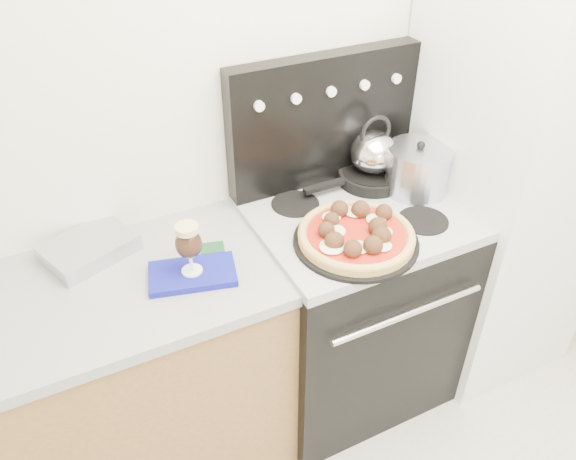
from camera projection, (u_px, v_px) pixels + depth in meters
room_shell at (560, 304)px, 1.19m from camera, size 3.52×3.01×2.52m
base_cabinet at (75, 404)px, 1.96m from camera, size 1.45×0.60×0.86m
countertop at (41, 311)px, 1.69m from camera, size 1.48×0.63×0.04m
stove_body at (349, 308)px, 2.33m from camera, size 0.76×0.65×0.88m
cooktop at (357, 217)px, 2.06m from camera, size 0.76×0.65×0.04m
backguard at (323, 120)px, 2.10m from camera, size 0.76×0.08×0.50m
fridge at (509, 166)px, 2.26m from camera, size 0.64×0.68×1.90m
foil_sheet at (89, 248)px, 1.86m from camera, size 0.33×0.29×0.06m
oven_mitt at (193, 274)px, 1.78m from camera, size 0.30×0.22×0.02m
beer_glass at (189, 249)px, 1.72m from camera, size 0.09×0.09×0.18m
pizza_pan at (356, 241)px, 1.90m from camera, size 0.44×0.44×0.01m
pizza at (356, 233)px, 1.88m from camera, size 0.48×0.48×0.06m
skillet at (371, 177)px, 2.21m from camera, size 0.26×0.26×0.05m
tea_kettle at (374, 149)px, 2.14m from camera, size 0.21×0.21×0.20m
stock_pot at (417, 171)px, 2.12m from camera, size 0.25×0.25×0.17m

